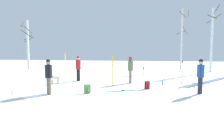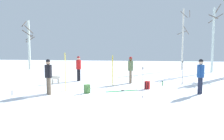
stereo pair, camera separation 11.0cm
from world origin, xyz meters
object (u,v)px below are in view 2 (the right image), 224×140
(ski_pair_lying_0, at_px, (122,91))
(birch_tree_1, at_px, (183,38))
(person_1, at_px, (131,68))
(ski_pair_planted_0, at_px, (65,72))
(ski_pair_planted_1, at_px, (113,71))
(person_2, at_px, (48,74))
(ski_poles_1, at_px, (143,82))
(water_bottle_1, at_px, (163,83))
(birch_tree_2, at_px, (213,39))
(person_0, at_px, (201,74))
(backpack_0, at_px, (87,89))
(ski_poles_0, at_px, (183,72))
(birch_tree_0, at_px, (29,44))
(water_bottle_0, at_px, (12,93))
(dog, at_px, (55,78))
(backpack_1, at_px, (147,85))
(person_3, at_px, (79,67))

(ski_pair_lying_0, xyz_separation_m, birch_tree_1, (5.03, 12.74, 3.34))
(person_1, bearing_deg, ski_pair_planted_0, -136.19)
(ski_pair_lying_0, bearing_deg, ski_pair_planted_1, 113.62)
(person_1, relative_size, ski_pair_planted_0, 0.85)
(person_2, height_order, ski_poles_1, person_2)
(ski_poles_1, xyz_separation_m, birch_tree_1, (3.94, 14.25, 2.59))
(water_bottle_1, bearing_deg, birch_tree_2, 58.52)
(person_0, height_order, birch_tree_1, birch_tree_1)
(person_2, distance_m, backpack_0, 2.00)
(ski_poles_0, xyz_separation_m, birch_tree_0, (-14.76, 7.65, 2.01))
(ski_pair_lying_0, height_order, water_bottle_0, water_bottle_0)
(dog, bearing_deg, ski_pair_planted_0, -53.63)
(ski_pair_lying_0, relative_size, backpack_1, 3.74)
(birch_tree_1, bearing_deg, backpack_1, -107.30)
(water_bottle_1, bearing_deg, backpack_1, -125.25)
(backpack_0, bearing_deg, ski_pair_lying_0, 25.84)
(person_1, height_order, backpack_1, person_1)
(person_1, xyz_separation_m, ski_pair_lying_0, (-0.25, -2.71, -0.97))
(ski_pair_planted_1, bearing_deg, backpack_0, -109.18)
(person_3, xyz_separation_m, water_bottle_0, (-1.70, -4.95, -0.87))
(person_0, height_order, ski_pair_planted_1, ski_pair_planted_1)
(ski_pair_lying_0, distance_m, ski_poles_1, 2.00)
(birch_tree_0, bearing_deg, person_2, -56.51)
(backpack_1, distance_m, birch_tree_1, 12.89)
(person_2, relative_size, ski_poles_1, 1.22)
(person_2, bearing_deg, person_3, 89.21)
(ski_pair_lying_0, relative_size, birch_tree_1, 0.26)
(ski_pair_planted_1, distance_m, backpack_1, 2.38)
(person_1, distance_m, ski_pair_planted_1, 1.40)
(person_1, xyz_separation_m, ski_pair_planted_1, (-1.01, -0.96, -0.08))
(backpack_1, height_order, birch_tree_0, birch_tree_0)
(dog, relative_size, ski_poles_1, 0.48)
(person_1, distance_m, birch_tree_2, 10.86)
(birch_tree_1, bearing_deg, person_0, -95.23)
(person_1, distance_m, ski_poles_0, 3.26)
(person_1, height_order, ski_pair_planted_0, ski_pair_planted_0)
(person_3, bearing_deg, ski_pair_planted_1, -27.83)
(person_0, relative_size, backpack_1, 3.90)
(person_0, bearing_deg, ski_pair_lying_0, 178.38)
(water_bottle_0, distance_m, water_bottle_1, 8.29)
(person_1, relative_size, ski_pair_planted_1, 0.95)
(backpack_1, bearing_deg, ski_pair_planted_0, -164.74)
(person_2, height_order, backpack_1, person_2)
(person_2, relative_size, dog, 2.51)
(water_bottle_0, height_order, birch_tree_0, birch_tree_0)
(person_3, relative_size, ski_poles_0, 1.19)
(ski_pair_planted_1, xyz_separation_m, ski_pair_lying_0, (0.77, -1.75, -0.89))
(ski_pair_lying_0, distance_m, backpack_0, 1.85)
(backpack_0, bearing_deg, backpack_1, 28.41)
(ski_pair_lying_0, xyz_separation_m, birch_tree_0, (-11.27, 10.51, 2.77))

